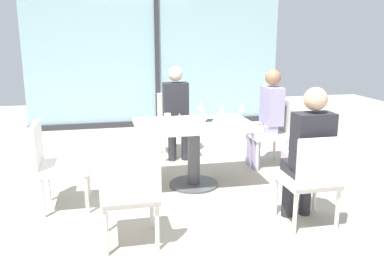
# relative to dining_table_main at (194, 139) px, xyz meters

# --- Properties ---
(ground_plane) EXTENTS (12.00, 12.00, 0.00)m
(ground_plane) POSITION_rel_dining_table_main_xyz_m (0.00, 0.00, -0.55)
(ground_plane) COLOR #A89E8E
(window_wall_backdrop) EXTENTS (4.65, 0.10, 2.70)m
(window_wall_backdrop) POSITION_rel_dining_table_main_xyz_m (0.00, 3.20, 0.66)
(window_wall_backdrop) COLOR #91B7BC
(window_wall_backdrop) RESTS_ON ground_plane
(dining_table_main) EXTENTS (1.30, 0.87, 0.73)m
(dining_table_main) POSITION_rel_dining_table_main_xyz_m (0.00, 0.00, 0.00)
(dining_table_main) COLOR silver
(dining_table_main) RESTS_ON ground_plane
(chair_far_right) EXTENTS (0.50, 0.46, 0.87)m
(chair_far_right) POSITION_rel_dining_table_main_xyz_m (1.17, 0.49, -0.05)
(chair_far_right) COLOR silver
(chair_far_right) RESTS_ON ground_plane
(chair_near_window) EXTENTS (0.46, 0.51, 0.87)m
(chair_near_window) POSITION_rel_dining_table_main_xyz_m (0.00, 1.24, -0.05)
(chair_near_window) COLOR silver
(chair_near_window) RESTS_ON ground_plane
(chair_front_right) EXTENTS (0.46, 0.50, 0.87)m
(chair_front_right) POSITION_rel_dining_table_main_xyz_m (0.79, -1.24, -0.05)
(chair_front_right) COLOR silver
(chair_front_right) RESTS_ON ground_plane
(chair_side_end) EXTENTS (0.50, 0.46, 0.87)m
(chair_side_end) POSITION_rel_dining_table_main_xyz_m (-1.46, -0.33, -0.05)
(chair_side_end) COLOR silver
(chair_side_end) RESTS_ON ground_plane
(chair_front_left) EXTENTS (0.46, 0.50, 0.87)m
(chair_front_left) POSITION_rel_dining_table_main_xyz_m (-0.79, -1.24, -0.05)
(chair_front_left) COLOR silver
(chair_front_left) RESTS_ON ground_plane
(person_far_right) EXTENTS (0.39, 0.34, 1.26)m
(person_far_right) POSITION_rel_dining_table_main_xyz_m (1.07, 0.49, 0.15)
(person_far_right) COLOR #9E93B7
(person_far_right) RESTS_ON ground_plane
(person_near_window) EXTENTS (0.34, 0.39, 1.26)m
(person_near_window) POSITION_rel_dining_table_main_xyz_m (-0.00, 1.14, 0.15)
(person_near_window) COLOR #28282D
(person_near_window) RESTS_ON ground_plane
(person_front_right) EXTENTS (0.34, 0.39, 1.26)m
(person_front_right) POSITION_rel_dining_table_main_xyz_m (0.79, -1.14, 0.15)
(person_front_right) COLOR #28282D
(person_front_right) RESTS_ON ground_plane
(wine_glass_0) EXTENTS (0.07, 0.07, 0.18)m
(wine_glass_0) POSITION_rel_dining_table_main_xyz_m (-0.57, -0.36, 0.32)
(wine_glass_0) COLOR silver
(wine_glass_0) RESTS_ON dining_table_main
(wine_glass_1) EXTENTS (0.07, 0.07, 0.18)m
(wine_glass_1) POSITION_rel_dining_table_main_xyz_m (0.33, 0.03, 0.32)
(wine_glass_1) COLOR silver
(wine_glass_1) RESTS_ON dining_table_main
(wine_glass_2) EXTENTS (0.07, 0.07, 0.18)m
(wine_glass_2) POSITION_rel_dining_table_main_xyz_m (0.10, -0.02, 0.32)
(wine_glass_2) COLOR silver
(wine_glass_2) RESTS_ON dining_table_main
(wine_glass_3) EXTENTS (0.07, 0.07, 0.18)m
(wine_glass_3) POSITION_rel_dining_table_main_xyz_m (-0.22, -0.33, 0.32)
(wine_glass_3) COLOR silver
(wine_glass_3) RESTS_ON dining_table_main
(wine_glass_4) EXTENTS (0.07, 0.07, 0.18)m
(wine_glass_4) POSITION_rel_dining_table_main_xyz_m (0.16, 0.34, 0.32)
(wine_glass_4) COLOR silver
(wine_glass_4) RESTS_ON dining_table_main
(wine_glass_5) EXTENTS (0.07, 0.07, 0.18)m
(wine_glass_5) POSITION_rel_dining_table_main_xyz_m (0.23, -0.21, 0.32)
(wine_glass_5) COLOR silver
(wine_glass_5) RESTS_ON dining_table_main
(wine_glass_6) EXTENTS (0.07, 0.07, 0.18)m
(wine_glass_6) POSITION_rel_dining_table_main_xyz_m (0.59, 0.09, 0.32)
(wine_glass_6) COLOR silver
(wine_glass_6) RESTS_ON dining_table_main
(coffee_cup) EXTENTS (0.08, 0.08, 0.09)m
(coffee_cup) POSITION_rel_dining_table_main_xyz_m (-0.27, 0.15, 0.23)
(coffee_cup) COLOR white
(coffee_cup) RESTS_ON dining_table_main
(cell_phone_on_table) EXTENTS (0.12, 0.16, 0.01)m
(cell_phone_on_table) POSITION_rel_dining_table_main_xyz_m (0.20, 0.10, 0.19)
(cell_phone_on_table) COLOR black
(cell_phone_on_table) RESTS_ON dining_table_main
(handbag_0) EXTENTS (0.31, 0.18, 0.28)m
(handbag_0) POSITION_rel_dining_table_main_xyz_m (1.31, 0.13, -0.41)
(handbag_0) COLOR beige
(handbag_0) RESTS_ON ground_plane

